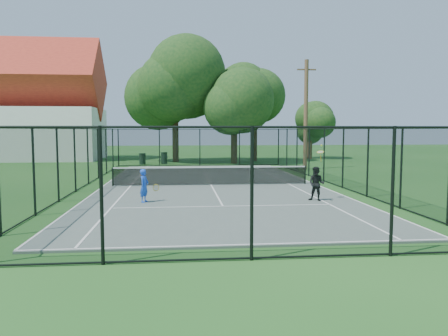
{
  "coord_description": "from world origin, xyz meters",
  "views": [
    {
      "loc": [
        -1.56,
        -22.44,
        2.91
      ],
      "look_at": [
        0.38,
        -3.0,
        1.2
      ],
      "focal_mm": 35.0,
      "sensor_mm": 36.0,
      "label": 1
    }
  ],
  "objects": [
    {
      "name": "player_black",
      "position": [
        3.87,
        -5.49,
        0.75
      ],
      "size": [
        0.84,
        1.04,
        2.25
      ],
      "color": "black",
      "rests_on": "tennis_court"
    },
    {
      "name": "building",
      "position": [
        -17.0,
        22.0,
        4.93
      ],
      "size": [
        15.3,
        8.15,
        11.87
      ],
      "color": "silver",
      "rests_on": "ground"
    },
    {
      "name": "trash_bin_left",
      "position": [
        -4.78,
        14.78,
        0.48
      ],
      "size": [
        0.58,
        0.58,
        0.94
      ],
      "color": "black",
      "rests_on": "ground"
    },
    {
      "name": "tree_near_right",
      "position": [
        5.36,
        18.26,
        5.34
      ],
      "size": [
        6.09,
        6.09,
        8.41
      ],
      "color": "#332114",
      "rests_on": "ground"
    },
    {
      "name": "tennis_net",
      "position": [
        0.0,
        0.0,
        0.58
      ],
      "size": [
        10.08,
        0.08,
        0.95
      ],
      "color": "black",
      "rests_on": "tennis_court"
    },
    {
      "name": "tree_far_right",
      "position": [
        11.44,
        20.68,
        3.11
      ],
      "size": [
        3.81,
        3.81,
        5.04
      ],
      "color": "#332114",
      "rests_on": "ground"
    },
    {
      "name": "utility_pole",
      "position": [
        7.61,
        9.0,
        4.06
      ],
      "size": [
        1.4,
        0.3,
        8.0
      ],
      "color": "#4C3823",
      "rests_on": "ground"
    },
    {
      "name": "tree_near_mid",
      "position": [
        3.08,
        15.28,
        4.73
      ],
      "size": [
        5.88,
        5.88,
        7.69
      ],
      "color": "#332114",
      "rests_on": "ground"
    },
    {
      "name": "tennis_court",
      "position": [
        0.0,
        0.0,
        0.03
      ],
      "size": [
        11.0,
        24.0,
        0.06
      ],
      "primitive_type": "cube",
      "color": "#53625D",
      "rests_on": "ground"
    },
    {
      "name": "ground",
      "position": [
        0.0,
        0.0,
        0.0
      ],
      "size": [
        120.0,
        120.0,
        0.0
      ],
      "primitive_type": "plane",
      "color": "#1C4C1A"
    },
    {
      "name": "trash_bin_right",
      "position": [
        -2.97,
        15.01,
        0.51
      ],
      "size": [
        0.58,
        0.58,
        1.01
      ],
      "color": "black",
      "rests_on": "ground"
    },
    {
      "name": "fence",
      "position": [
        0.0,
        0.0,
        1.5
      ],
      "size": [
        13.1,
        26.1,
        3.0
      ],
      "color": "black",
      "rests_on": "ground"
    },
    {
      "name": "tree_near_left",
      "position": [
        -2.01,
        17.55,
        5.79
      ],
      "size": [
        7.22,
        7.22,
        9.41
      ],
      "color": "#332114",
      "rests_on": "ground"
    },
    {
      "name": "player_blue",
      "position": [
        -3.0,
        -5.13,
        0.71
      ],
      "size": [
        0.82,
        0.56,
        1.31
      ],
      "color": "blue",
      "rests_on": "tennis_court"
    }
  ]
}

